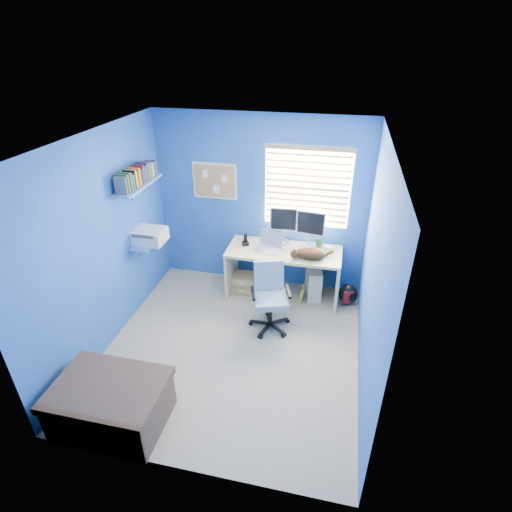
% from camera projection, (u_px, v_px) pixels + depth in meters
% --- Properties ---
extents(floor, '(3.00, 3.20, 0.00)m').
position_uv_depth(floor, '(233.00, 348.00, 4.88)').
color(floor, tan).
rests_on(floor, ground).
extents(ceiling, '(3.00, 3.20, 0.00)m').
position_uv_depth(ceiling, '(225.00, 141.00, 3.66)').
color(ceiling, white).
rests_on(ceiling, wall_back).
extents(wall_back, '(3.00, 0.01, 2.50)m').
position_uv_depth(wall_back, '(260.00, 204.00, 5.63)').
color(wall_back, '#2251A4').
rests_on(wall_back, ground).
extents(wall_front, '(3.00, 0.01, 2.50)m').
position_uv_depth(wall_front, '(169.00, 365.00, 2.91)').
color(wall_front, '#2251A4').
rests_on(wall_front, ground).
extents(wall_left, '(0.01, 3.20, 2.50)m').
position_uv_depth(wall_left, '(103.00, 245.00, 4.55)').
color(wall_left, '#2251A4').
rests_on(wall_left, ground).
extents(wall_right, '(0.01, 3.20, 2.50)m').
position_uv_depth(wall_right, '(374.00, 275.00, 3.99)').
color(wall_right, '#2251A4').
rests_on(wall_right, ground).
extents(desk, '(1.58, 0.65, 0.74)m').
position_uv_depth(desk, '(283.00, 273.00, 5.69)').
color(desk, '#D5C18B').
rests_on(desk, floor).
extents(laptop, '(0.38, 0.33, 0.22)m').
position_uv_depth(laptop, '(268.00, 243.00, 5.47)').
color(laptop, silver).
rests_on(laptop, desk).
extents(monitor_left, '(0.41, 0.15, 0.54)m').
position_uv_depth(monitor_left, '(284.00, 225.00, 5.59)').
color(monitor_left, silver).
rests_on(monitor_left, desk).
extents(monitor_right, '(0.41, 0.17, 0.54)m').
position_uv_depth(monitor_right, '(310.00, 229.00, 5.48)').
color(monitor_right, silver).
rests_on(monitor_right, desk).
extents(phone, '(0.12, 0.14, 0.17)m').
position_uv_depth(phone, '(245.00, 239.00, 5.62)').
color(phone, black).
rests_on(phone, desk).
extents(mug, '(0.10, 0.09, 0.10)m').
position_uv_depth(mug, '(319.00, 244.00, 5.58)').
color(mug, '#2C5C2E').
rests_on(mug, desk).
extents(cd_spindle, '(0.13, 0.13, 0.07)m').
position_uv_depth(cd_spindle, '(329.00, 249.00, 5.48)').
color(cd_spindle, silver).
rests_on(cd_spindle, desk).
extents(cat, '(0.44, 0.32, 0.14)m').
position_uv_depth(cat, '(310.00, 254.00, 5.28)').
color(cat, black).
rests_on(cat, desk).
extents(tower_pc, '(0.28, 0.47, 0.45)m').
position_uv_depth(tower_pc, '(313.00, 281.00, 5.77)').
color(tower_pc, beige).
rests_on(tower_pc, floor).
extents(drawer_boxes, '(0.35, 0.28, 0.27)m').
position_uv_depth(drawer_boxes, '(244.00, 282.00, 5.92)').
color(drawer_boxes, tan).
rests_on(drawer_boxes, floor).
extents(yellow_book, '(0.03, 0.17, 0.24)m').
position_uv_depth(yellow_book, '(302.00, 294.00, 5.68)').
color(yellow_book, yellow).
rests_on(yellow_book, floor).
extents(backpack, '(0.32, 0.29, 0.31)m').
position_uv_depth(backpack, '(348.00, 294.00, 5.61)').
color(backpack, black).
rests_on(backpack, floor).
extents(bed_corner, '(1.01, 0.72, 0.48)m').
position_uv_depth(bed_corner, '(111.00, 404.00, 3.85)').
color(bed_corner, '#50382E').
rests_on(bed_corner, floor).
extents(office_chair, '(0.64, 0.64, 0.88)m').
position_uv_depth(office_chair, '(270.00, 305.00, 5.10)').
color(office_chair, black).
rests_on(office_chair, floor).
extents(window_blinds, '(1.15, 0.05, 1.10)m').
position_uv_depth(window_blinds, '(307.00, 188.00, 5.34)').
color(window_blinds, white).
rests_on(window_blinds, ground).
extents(corkboard, '(0.64, 0.02, 0.52)m').
position_uv_depth(corkboard, '(215.00, 181.00, 5.59)').
color(corkboard, '#D5C18B').
rests_on(corkboard, ground).
extents(wall_shelves, '(0.42, 0.90, 1.05)m').
position_uv_depth(wall_shelves, '(143.00, 207.00, 5.08)').
color(wall_shelves, '#4974C6').
rests_on(wall_shelves, ground).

